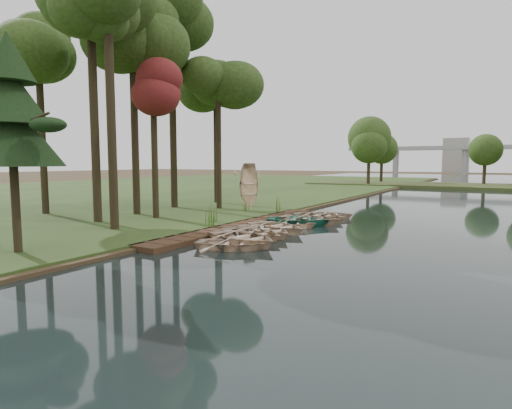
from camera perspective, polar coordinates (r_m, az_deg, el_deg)
The scene contains 29 objects.
ground at distance 24.03m, azimuth 1.43°, elevation -3.52°, with size 300.00×300.00×0.00m, color #3D2F1D.
boardwalk at distance 24.82m, azimuth -1.80°, elevation -2.87°, with size 1.60×16.00×0.30m, color #392516.
peninsula at distance 70.88m, azimuth 27.78°, elevation 2.13°, with size 50.00×14.00×0.45m, color #3A461F.
far_trees at distance 71.08m, azimuth 25.31°, elevation 7.25°, with size 45.60×5.60×8.80m.
building_b at distance 166.54m, azimuth 25.13°, elevation 5.93°, with size 8.00×8.00×12.00m, color #A5A5A0.
rowboat_0 at distance 18.74m, azimuth -3.39°, elevation -5.01°, with size 2.23×3.13×0.65m, color beige.
rowboat_1 at distance 19.73m, azimuth -1.83°, elevation -4.20°, with size 2.83×3.96×0.82m, color beige.
rowboat_2 at distance 21.20m, azimuth -0.49°, elevation -3.60°, with size 2.59×3.62×0.75m, color beige.
rowboat_3 at distance 22.07m, azimuth 1.14°, elevation -3.23°, with size 2.59×3.63×0.75m, color beige.
rowboat_4 at distance 23.25m, azimuth 2.71°, elevation -2.77°, with size 2.60×3.64×0.75m, color beige.
rowboat_5 at distance 24.69m, azimuth 4.43°, elevation -2.41°, with size 2.23×3.13×0.65m, color beige.
rowboat_6 at distance 25.77m, azimuth 5.74°, elevation -1.92°, with size 2.71×3.80×0.79m, color teal.
rowboat_7 at distance 26.42m, azimuth 7.13°, elevation -1.74°, with size 2.73×3.83×0.79m, color beige.
rowboat_8 at distance 28.23m, azimuth 8.33°, elevation -1.34°, with size 2.53×3.55×0.73m, color beige.
rowboat_9 at distance 29.24m, azimuth 9.68°, elevation -1.18°, with size 2.31×3.23×0.67m, color beige.
stored_rowboat at distance 31.37m, azimuth -0.97°, elevation -0.13°, with size 2.47×3.45×0.72m, color beige.
tree_0 at distance 24.84m, azimuth -19.15°, elevation 22.37°, with size 3.96×3.96×12.72m.
tree_1 at distance 28.43m, azimuth -21.26°, elevation 23.69°, with size 4.55×4.55×14.68m.
tree_2 at distance 28.18m, azimuth -13.56°, elevation 14.33°, with size 3.50×3.50×9.48m.
tree_3 at distance 31.39m, azimuth -16.20°, elevation 21.07°, with size 5.01×5.01×14.26m.
tree_4 at distance 33.19m, azimuth -5.08°, elevation 14.53°, with size 4.30×4.30×10.57m.
tree_5 at distance 35.60m, azimuth -11.26°, elevation 22.33°, with size 5.29×5.29×16.25m.
tree_6 at distance 38.04m, azimuth -5.40°, elevation 14.28°, with size 4.52×4.52×11.25m.
tree_7 at distance 33.64m, azimuth -27.07°, elevation 17.83°, with size 4.38×4.38×13.00m.
pine_tree at distance 19.22m, azimuth -29.91°, elevation 10.53°, with size 3.80×3.80×8.48m.
reeds_0 at distance 23.90m, azimuth -6.03°, elevation -1.67°, with size 0.60×0.60×0.99m, color #3F661E.
reeds_1 at distance 25.52m, azimuth -5.82°, elevation -1.04°, with size 0.60×0.60×1.13m, color #3F661E.
reeds_2 at distance 30.97m, azimuth -1.44°, elevation -0.08°, with size 0.60×0.60×0.85m, color #3F661E.
reeds_3 at distance 30.57m, azimuth 2.78°, elevation 0.06°, with size 0.60×0.60×1.09m, color #3F661E.
Camera 1 is at (11.59, -20.69, 3.86)m, focal length 30.00 mm.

